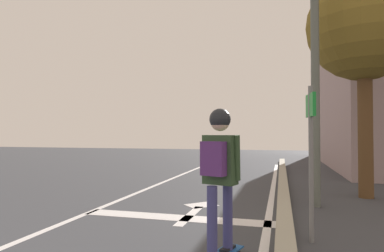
% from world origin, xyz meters
% --- Properties ---
extents(lane_line_center, '(0.12, 20.00, 0.01)m').
position_xyz_m(lane_line_center, '(0.05, 6.00, 0.00)').
color(lane_line_center, silver).
rests_on(lane_line_center, ground).
extents(lane_line_curbside, '(0.12, 20.00, 0.01)m').
position_xyz_m(lane_line_curbside, '(3.14, 6.00, 0.00)').
color(lane_line_curbside, silver).
rests_on(lane_line_curbside, ground).
extents(stop_bar, '(3.23, 0.40, 0.01)m').
position_xyz_m(stop_bar, '(1.67, 5.82, 0.00)').
color(stop_bar, silver).
rests_on(stop_bar, ground).
extents(lane_arrow_stem, '(0.16, 1.40, 0.01)m').
position_xyz_m(lane_arrow_stem, '(1.83, 6.03, 0.00)').
color(lane_arrow_stem, silver).
rests_on(lane_arrow_stem, ground).
extents(lane_arrow_head, '(0.71, 0.71, 0.01)m').
position_xyz_m(lane_arrow_head, '(1.83, 6.88, 0.00)').
color(lane_arrow_head, silver).
rests_on(lane_arrow_head, ground).
extents(curb_strip, '(0.24, 24.00, 0.14)m').
position_xyz_m(curb_strip, '(3.39, 6.00, 0.07)').
color(curb_strip, '#A7A38F').
rests_on(curb_strip, ground).
extents(skater, '(0.43, 0.60, 1.58)m').
position_xyz_m(skater, '(2.69, 4.10, 1.08)').
color(skater, navy).
rests_on(skater, skateboard).
extents(street_sign_post, '(0.09, 0.44, 2.01)m').
position_xyz_m(street_sign_post, '(3.72, 5.08, 1.33)').
color(street_sign_post, slate).
rests_on(street_sign_post, ground).
extents(roadside_tree, '(2.46, 2.46, 5.03)m').
position_xyz_m(roadside_tree, '(5.13, 8.54, 3.76)').
color(roadside_tree, brown).
rests_on(roadside_tree, ground).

